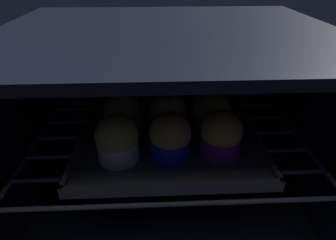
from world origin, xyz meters
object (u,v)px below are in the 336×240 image
(muffin_row2_col2, at_px, (206,95))
(muffin_row2_col1, at_px, (166,93))
(baking_tray, at_px, (168,131))
(muffin_row0_col2, at_px, (221,135))
(muffin_row0_col1, at_px, (172,137))
(muffin_row1_col0, at_px, (122,115))
(muffin_row2_col0, at_px, (127,95))
(muffin_row0_col0, at_px, (117,140))
(muffin_row1_col1, at_px, (169,114))
(muffin_row1_col2, at_px, (211,113))

(muffin_row2_col2, bearing_deg, muffin_row2_col1, 177.60)
(baking_tray, height_order, muffin_row0_col2, muffin_row0_col2)
(muffin_row0_col1, relative_size, muffin_row2_col1, 0.94)
(muffin_row1_col0, height_order, muffin_row2_col0, same)
(muffin_row0_col0, distance_m, muffin_row1_col1, 0.13)
(baking_tray, height_order, muffin_row1_col1, muffin_row1_col1)
(baking_tray, distance_m, muffin_row1_col1, 0.04)
(muffin_row0_col2, height_order, muffin_row2_col1, muffin_row2_col1)
(muffin_row2_col2, bearing_deg, muffin_row1_col1, -135.46)
(muffin_row0_col2, xyz_separation_m, muffin_row1_col0, (-0.18, 0.08, -0.00))
(muffin_row0_col1, distance_m, muffin_row0_col2, 0.09)
(muffin_row0_col1, bearing_deg, muffin_row2_col2, 62.76)
(muffin_row0_col1, height_order, muffin_row1_col2, muffin_row0_col1)
(muffin_row1_col0, height_order, muffin_row1_col2, same)
(muffin_row0_col1, bearing_deg, muffin_row1_col0, 137.07)
(muffin_row0_col2, xyz_separation_m, muffin_row2_col1, (-0.09, 0.17, 0.00))
(muffin_row2_col0, height_order, muffin_row2_col2, muffin_row2_col0)
(muffin_row2_col1, bearing_deg, muffin_row0_col1, -88.89)
(muffin_row2_col2, bearing_deg, baking_tray, -136.95)
(muffin_row2_col0, bearing_deg, baking_tray, -45.11)
(muffin_row0_col1, xyz_separation_m, muffin_row1_col2, (0.09, 0.09, -0.00))
(muffin_row1_col0, xyz_separation_m, muffin_row1_col1, (0.09, -0.00, 0.00))
(muffin_row0_col0, xyz_separation_m, muffin_row2_col2, (0.18, 0.17, -0.00))
(muffin_row0_col2, xyz_separation_m, muffin_row2_col0, (-0.18, 0.17, -0.00))
(muffin_row0_col2, distance_m, muffin_row1_col0, 0.20)
(muffin_row1_col0, height_order, muffin_row2_col1, muffin_row2_col1)
(baking_tray, distance_m, muffin_row1_col0, 0.10)
(muffin_row2_col1, relative_size, muffin_row2_col2, 1.14)
(muffin_row0_col0, bearing_deg, muffin_row1_col0, 90.05)
(muffin_row1_col0, distance_m, muffin_row1_col2, 0.18)
(muffin_row1_col1, relative_size, muffin_row1_col2, 1.02)
(muffin_row0_col0, bearing_deg, muffin_row0_col2, 2.01)
(muffin_row1_col1, relative_size, muffin_row2_col2, 1.07)
(muffin_row0_col0, relative_size, muffin_row0_col1, 1.00)
(muffin_row1_col1, bearing_deg, muffin_row1_col0, 177.79)
(muffin_row0_col0, height_order, muffin_row1_col1, same)
(muffin_row1_col0, height_order, muffin_row2_col2, muffin_row1_col0)
(muffin_row0_col0, distance_m, muffin_row2_col2, 0.25)
(muffin_row2_col2, bearing_deg, muffin_row0_col2, -90.41)
(baking_tray, bearing_deg, muffin_row0_col1, -88.35)
(baking_tray, distance_m, muffin_row2_col0, 0.13)
(muffin_row0_col1, bearing_deg, muffin_row1_col2, 45.23)
(muffin_row1_col2, bearing_deg, muffin_row0_col1, -134.77)
(muffin_row1_col0, xyz_separation_m, muffin_row2_col0, (0.00, 0.09, 0.00))
(muffin_row0_col0, relative_size, muffin_row2_col1, 0.94)
(baking_tray, height_order, muffin_row1_col0, muffin_row1_col0)
(muffin_row0_col0, xyz_separation_m, muffin_row2_col1, (0.09, 0.18, 0.00))
(baking_tray, distance_m, muffin_row1_col2, 0.10)
(baking_tray, bearing_deg, muffin_row2_col0, 134.89)
(muffin_row2_col1, bearing_deg, muffin_row2_col0, 179.74)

